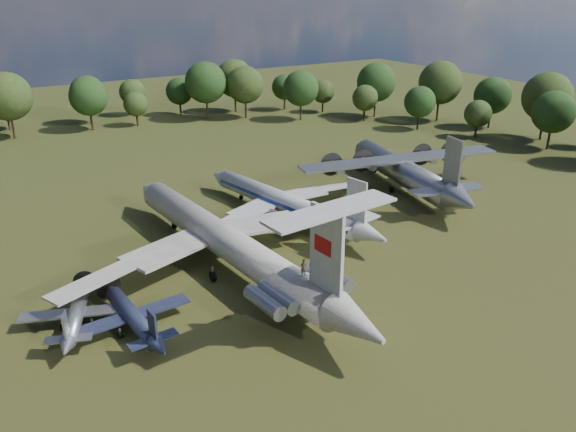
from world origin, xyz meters
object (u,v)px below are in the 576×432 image
small_prop_west (133,320)px  small_prop_northwest (77,317)px  il62_airliner (226,247)px  tu104_jet (284,205)px  an12_transport (403,174)px  person_on_il62 (303,267)px

small_prop_west → small_prop_northwest: (-4.68, 3.77, -0.10)m
il62_airliner → small_prop_northwest: bearing=-173.4°
tu104_jet → small_prop_northwest: tu104_jet is taller
il62_airliner → tu104_jet: (14.11, 9.69, -0.71)m
tu104_jet → small_prop_west: size_ratio=2.40×
il62_airliner → an12_transport: size_ratio=1.39×
small_prop_west → il62_airliner: bearing=24.6°
tu104_jet → small_prop_west: tu104_jet is taller
il62_airliner → an12_transport: 39.07m
tu104_jet → an12_transport: (23.64, 0.39, 0.62)m
small_prop_northwest → person_on_il62: size_ratio=8.23×
an12_transport → small_prop_west: an12_transport is taller
small_prop_northwest → person_on_il62: bearing=-9.1°
il62_airliner → an12_transport: il62_airliner is taller
small_prop_northwest → small_prop_west: bearing=-18.3°
il62_airliner → tu104_jet: size_ratio=1.38×
small_prop_west → small_prop_northwest: 6.01m
an12_transport → small_prop_west: size_ratio=2.38×
tu104_jet → small_prop_west: bearing=-159.1°
il62_airliner → small_prop_west: 16.01m
il62_airliner → an12_transport: (37.74, 10.08, -0.09)m
small_prop_west → an12_transport: bearing=15.0°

